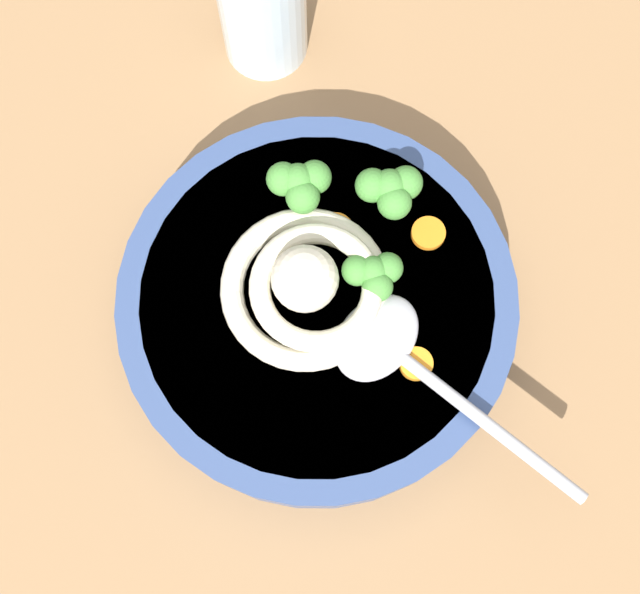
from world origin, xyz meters
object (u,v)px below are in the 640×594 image
(soup_bowl, at_px, (320,308))
(noodle_pile, at_px, (309,285))
(soup_spoon, at_px, (395,352))
(drinking_glass, at_px, (262,1))

(soup_bowl, xyz_separation_m, noodle_pile, (-0.01, 0.00, 0.04))
(soup_spoon, bearing_deg, soup_bowl, 180.00)
(noodle_pile, height_order, soup_spoon, noodle_pile)
(soup_bowl, bearing_deg, drinking_glass, 84.16)
(soup_spoon, distance_m, drinking_glass, 0.26)
(soup_bowl, height_order, soup_spoon, soup_spoon)
(soup_spoon, relative_size, drinking_glass, 1.51)
(soup_bowl, height_order, noodle_pile, noodle_pile)
(soup_spoon, xyz_separation_m, drinking_glass, (-0.01, 0.26, -0.01))
(noodle_pile, bearing_deg, soup_spoon, -53.94)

